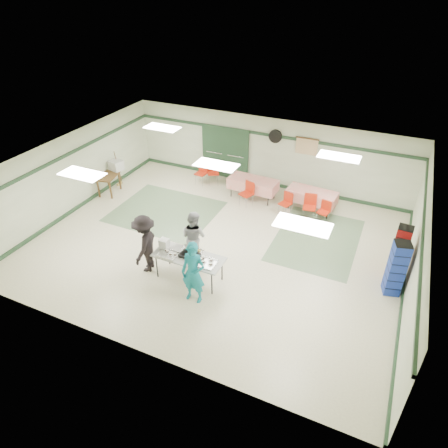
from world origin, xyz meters
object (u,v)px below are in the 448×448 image
at_px(volunteer_teal, 193,273).
at_px(printer_table, 108,178).
at_px(dining_table_b, 253,184).
at_px(crate_stack_blue_b, 396,269).
at_px(office_printer, 116,165).
at_px(volunteer_dark, 145,244).
at_px(chair_c, 325,209).
at_px(chair_loose_a, 213,170).
at_px(broom, 118,168).
at_px(chair_d, 248,191).
at_px(chair_a, 310,204).
at_px(crate_stack_red, 399,254).
at_px(crate_stack_blue_a, 396,266).
at_px(chair_b, 287,201).
at_px(dining_table_a, 312,196).
at_px(serving_table, 189,258).
at_px(volunteer_grey, 194,237).
at_px(chair_loose_b, 202,171).

height_order(volunteer_teal, printer_table, volunteer_teal).
xyz_separation_m(dining_table_b, printer_table, (-5.09, -1.93, 0.08)).
distance_m(crate_stack_blue_b, printer_table, 10.40).
distance_m(volunteer_teal, office_printer, 7.16).
bearing_deg(volunteer_dark, crate_stack_blue_b, 93.71).
distance_m(chair_c, chair_loose_a, 4.78).
bearing_deg(printer_table, broom, 84.14).
bearing_deg(volunteer_dark, office_printer, -146.82).
bearing_deg(printer_table, office_printer, 77.98).
xyz_separation_m(volunteer_dark, chair_d, (1.24, 4.61, -0.32)).
height_order(chair_a, crate_stack_red, crate_stack_red).
height_order(crate_stack_red, office_printer, crate_stack_red).
height_order(volunteer_teal, crate_stack_red, volunteer_teal).
distance_m(crate_stack_blue_a, crate_stack_blue_b, 0.38).
relative_size(chair_a, chair_b, 1.15).
relative_size(volunteer_teal, volunteer_dark, 1.00).
height_order(chair_b, chair_d, chair_d).
distance_m(dining_table_a, office_printer, 7.42).
height_order(volunteer_teal, chair_loose_a, volunteer_teal).
bearing_deg(printer_table, chair_loose_a, 24.78).
xyz_separation_m(chair_b, printer_table, (-6.56, -1.35, 0.17)).
distance_m(serving_table, chair_b, 4.70).
bearing_deg(crate_stack_red, serving_table, -155.51).
bearing_deg(chair_b, chair_a, 20.58).
xyz_separation_m(volunteer_grey, chair_d, (0.22, 3.68, -0.26)).
distance_m(chair_a, chair_loose_b, 4.62).
height_order(volunteer_grey, crate_stack_red, crate_stack_red).
bearing_deg(broom, serving_table, -41.11).
distance_m(printer_table, office_printer, 0.62).
bearing_deg(broom, volunteer_teal, -42.99).
height_order(volunteer_grey, dining_table_b, volunteer_grey).
relative_size(dining_table_a, office_printer, 3.80).
height_order(volunteer_teal, crate_stack_blue_b, volunteer_teal).
xyz_separation_m(volunteer_teal, chair_d, (-0.57, 5.16, -0.32)).
bearing_deg(chair_d, chair_a, 21.79).
distance_m(chair_d, crate_stack_blue_a, 5.72).
bearing_deg(crate_stack_blue_a, printer_table, 174.15).
height_order(dining_table_a, chair_a, chair_a).
bearing_deg(chair_d, serving_table, -67.67).
relative_size(chair_loose_b, crate_stack_blue_a, 0.70).
xyz_separation_m(dining_table_a, chair_a, (0.08, -0.56, -0.01)).
xyz_separation_m(serving_table, crate_stack_blue_b, (5.13, 1.73, 0.07)).
distance_m(chair_b, chair_d, 1.45).
bearing_deg(volunteer_dark, chair_d, 152.62).
height_order(volunteer_dark, crate_stack_blue_a, volunteer_dark).
bearing_deg(chair_loose_b, chair_b, -7.45).
relative_size(dining_table_b, chair_a, 2.02).
distance_m(serving_table, crate_stack_blue_a, 5.53).
xyz_separation_m(dining_table_a, office_printer, (-7.29, -1.37, 0.36)).
bearing_deg(crate_stack_blue_b, chair_c, 131.24).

